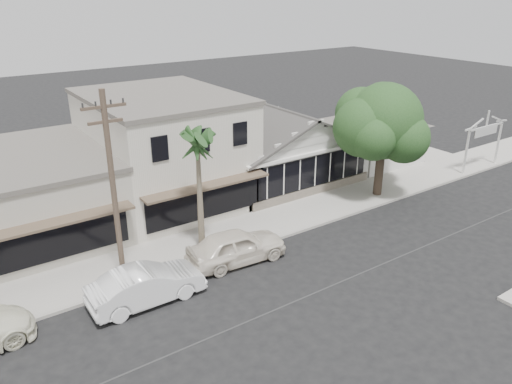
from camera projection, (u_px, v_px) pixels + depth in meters
ground at (350, 278)px, 23.34m from camera, size 140.00×140.00×0.00m
sidewalk_north at (133, 265)px, 24.24m from camera, size 90.00×3.50×0.15m
corner_shop at (277, 143)px, 34.44m from camera, size 10.40×8.60×5.10m
side_cottage at (369, 142)px, 38.44m from camera, size 6.00×6.00×3.00m
arch_sign at (486, 129)px, 35.82m from camera, size 4.12×0.12×3.95m
row_building_near at (164, 150)px, 30.78m from camera, size 8.00×10.00×6.50m
row_building_midnear at (9, 200)px, 26.49m from camera, size 10.00×10.00×4.20m
utility_pole at (113, 190)px, 20.73m from camera, size 1.80×0.24×9.00m
car_0 at (237, 246)px, 24.42m from camera, size 5.13×2.39×1.70m
car_1 at (147, 285)px, 21.29m from camera, size 4.99×1.77×1.64m
shade_tree at (381, 123)px, 30.76m from camera, size 6.62×5.98×7.34m
palm_east at (197, 142)px, 23.33m from camera, size 3.01×3.01×6.93m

